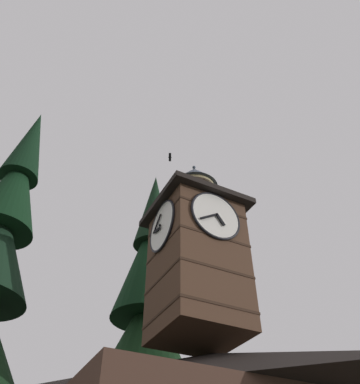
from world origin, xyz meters
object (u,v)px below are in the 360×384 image
object	(u,v)px
clock_tower	(197,251)
pine_tree_behind	(145,371)
flying_bird_high	(170,157)
moon	(192,381)

from	to	relation	value
clock_tower	pine_tree_behind	distance (m)	6.11
pine_tree_behind	flying_bird_high	bearing A→B (deg)	80.06
clock_tower	flying_bird_high	bearing A→B (deg)	-80.39
clock_tower	pine_tree_behind	world-z (taller)	pine_tree_behind
pine_tree_behind	clock_tower	bearing A→B (deg)	87.53
pine_tree_behind	moon	distance (m)	27.70
flying_bird_high	moon	bearing A→B (deg)	-120.67
clock_tower	moon	world-z (taller)	moon
moon	pine_tree_behind	bearing A→B (deg)	56.85
pine_tree_behind	moon	world-z (taller)	pine_tree_behind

